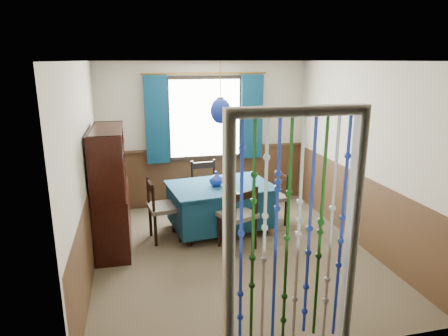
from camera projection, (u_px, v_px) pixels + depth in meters
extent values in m
plane|color=brown|center=(233.00, 253.00, 5.38)|extent=(4.00, 4.00, 0.00)
plane|color=silver|center=(234.00, 61.00, 4.73)|extent=(4.00, 4.00, 0.00)
plane|color=beige|center=(205.00, 135.00, 6.93)|extent=(3.60, 0.00, 3.60)
plane|color=beige|center=(296.00, 224.00, 3.18)|extent=(3.60, 0.00, 3.60)
plane|color=beige|center=(84.00, 172.00, 4.66)|extent=(0.00, 4.00, 4.00)
plane|color=beige|center=(361.00, 155.00, 5.45)|extent=(0.00, 4.00, 4.00)
plane|color=#4A301C|center=(205.00, 177.00, 7.12)|extent=(3.60, 0.00, 3.60)
plane|color=#4A301C|center=(292.00, 305.00, 3.39)|extent=(3.60, 0.00, 3.60)
plane|color=#4A301C|center=(91.00, 231.00, 4.86)|extent=(0.00, 4.00, 4.00)
plane|color=#4A301C|center=(355.00, 207.00, 5.65)|extent=(0.00, 4.00, 4.00)
cube|color=black|center=(205.00, 118.00, 6.81)|extent=(1.32, 0.12, 1.42)
cube|color=#0F354F|center=(221.00, 205.00, 6.00)|extent=(1.55, 1.15, 0.57)
cube|color=#0F354F|center=(221.00, 186.00, 5.92)|extent=(1.62, 1.22, 0.03)
cylinder|color=black|center=(190.00, 241.00, 5.56)|extent=(0.07, 0.07, 0.14)
cylinder|color=black|center=(266.00, 229.00, 5.96)|extent=(0.07, 0.07, 0.14)
cylinder|color=black|center=(177.00, 222.00, 6.21)|extent=(0.07, 0.07, 0.14)
cylinder|color=black|center=(247.00, 212.00, 6.61)|extent=(0.07, 0.07, 0.14)
cylinder|color=black|center=(234.00, 240.00, 5.24)|extent=(0.04, 0.04, 0.45)
cylinder|color=black|center=(255.00, 233.00, 5.44)|extent=(0.04, 0.04, 0.45)
cylinder|color=black|center=(219.00, 231.00, 5.51)|extent=(0.04, 0.04, 0.45)
cylinder|color=black|center=(240.00, 225.00, 5.71)|extent=(0.04, 0.04, 0.45)
cube|color=#5B5549|center=(237.00, 215.00, 5.41)|extent=(0.57, 0.56, 0.06)
cube|color=black|center=(246.00, 195.00, 5.18)|extent=(0.37, 0.18, 0.10)
cylinder|color=black|center=(235.00, 208.00, 5.11)|extent=(0.04, 0.04, 0.44)
cylinder|color=black|center=(257.00, 202.00, 5.32)|extent=(0.04, 0.04, 0.44)
cylinder|color=black|center=(214.00, 199.00, 6.78)|extent=(0.05, 0.05, 0.46)
cylinder|color=black|center=(193.00, 201.00, 6.68)|extent=(0.05, 0.05, 0.46)
cylinder|color=black|center=(220.00, 206.00, 6.46)|extent=(0.05, 0.05, 0.46)
cylinder|color=black|center=(198.00, 208.00, 6.35)|extent=(0.05, 0.05, 0.46)
cube|color=#5B5549|center=(206.00, 188.00, 6.50)|extent=(0.48, 0.46, 0.06)
cube|color=black|center=(203.00, 165.00, 6.58)|extent=(0.40, 0.07, 0.10)
cylinder|color=black|center=(214.00, 173.00, 6.67)|extent=(0.04, 0.04, 0.45)
cylinder|color=black|center=(192.00, 174.00, 6.57)|extent=(0.04, 0.04, 0.45)
cylinder|color=black|center=(150.00, 221.00, 5.85)|extent=(0.04, 0.04, 0.46)
cylinder|color=black|center=(156.00, 231.00, 5.52)|extent=(0.04, 0.04, 0.46)
cylinder|color=black|center=(173.00, 218.00, 5.97)|extent=(0.04, 0.04, 0.46)
cylinder|color=black|center=(180.00, 227.00, 5.64)|extent=(0.04, 0.04, 0.46)
cube|color=#5B5549|center=(164.00, 207.00, 5.68)|extent=(0.48, 0.50, 0.06)
cube|color=black|center=(150.00, 186.00, 5.53)|extent=(0.09, 0.39, 0.10)
cylinder|color=black|center=(148.00, 192.00, 5.73)|extent=(0.04, 0.04, 0.45)
cylinder|color=black|center=(153.00, 200.00, 5.40)|extent=(0.04, 0.04, 0.45)
cylinder|color=black|center=(286.00, 213.00, 6.22)|extent=(0.04, 0.04, 0.42)
cylinder|color=black|center=(274.00, 206.00, 6.50)|extent=(0.04, 0.04, 0.42)
cylinder|color=black|center=(269.00, 216.00, 6.09)|extent=(0.04, 0.04, 0.42)
cylinder|color=black|center=(258.00, 209.00, 6.37)|extent=(0.04, 0.04, 0.42)
cube|color=#5B5549|center=(272.00, 197.00, 6.23)|extent=(0.47, 0.48, 0.06)
cube|color=black|center=(282.00, 177.00, 6.22)|extent=(0.11, 0.35, 0.09)
cylinder|color=black|center=(287.00, 188.00, 6.11)|extent=(0.04, 0.04, 0.41)
cylinder|color=black|center=(276.00, 182.00, 6.40)|extent=(0.04, 0.04, 0.41)
cube|color=black|center=(113.00, 217.00, 5.49)|extent=(0.45, 1.27, 0.83)
cube|color=black|center=(107.00, 171.00, 4.71)|extent=(0.39, 0.05, 0.83)
cube|color=black|center=(111.00, 149.00, 5.84)|extent=(0.39, 0.05, 0.83)
cube|color=black|center=(107.00, 130.00, 5.17)|extent=(0.40, 1.27, 0.04)
cube|color=black|center=(93.00, 160.00, 5.23)|extent=(0.04, 1.25, 0.83)
cube|color=black|center=(112.00, 168.00, 5.32)|extent=(0.35, 1.19, 0.02)
cube|color=black|center=(110.00, 148.00, 5.24)|extent=(0.35, 1.19, 0.02)
cylinder|color=olive|center=(220.00, 86.00, 5.54)|extent=(0.01, 0.01, 0.68)
ellipsoid|color=navy|center=(220.00, 111.00, 5.63)|extent=(0.29, 0.29, 0.36)
cylinder|color=olive|center=(220.00, 98.00, 5.59)|extent=(0.09, 0.09, 0.03)
imported|color=navy|center=(216.00, 179.00, 5.86)|extent=(0.20, 0.20, 0.20)
imported|color=beige|center=(113.00, 169.00, 5.11)|extent=(0.27, 0.27, 0.05)
imported|color=beige|center=(115.00, 177.00, 5.59)|extent=(0.24, 0.24, 0.20)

